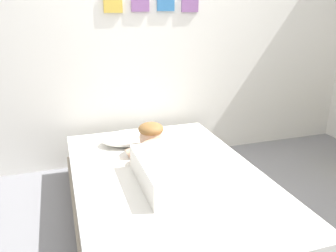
% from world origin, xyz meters
% --- Properties ---
extents(ground_plane, '(12.97, 12.97, 0.00)m').
position_xyz_m(ground_plane, '(0.00, 0.00, 0.00)').
color(ground_plane, gray).
extents(back_wall, '(4.49, 0.12, 2.50)m').
position_xyz_m(back_wall, '(-0.00, 1.42, 1.25)').
color(back_wall, silver).
rests_on(back_wall, ground).
extents(bed, '(1.35, 2.06, 0.38)m').
position_xyz_m(bed, '(-0.22, 0.23, 0.19)').
color(bed, gray).
rests_on(bed, ground).
extents(pillow, '(0.52, 0.32, 0.11)m').
position_xyz_m(pillow, '(-0.34, 0.87, 0.43)').
color(pillow, white).
rests_on(pillow, bed).
extents(person_lying, '(0.43, 0.92, 0.27)m').
position_xyz_m(person_lying, '(-0.24, 0.23, 0.48)').
color(person_lying, white).
rests_on(person_lying, bed).
extents(coffee_cup, '(0.12, 0.09, 0.07)m').
position_xyz_m(coffee_cup, '(-0.10, 0.60, 0.42)').
color(coffee_cup, teal).
rests_on(coffee_cup, bed).
extents(cell_phone, '(0.07, 0.14, 0.01)m').
position_xyz_m(cell_phone, '(-0.09, 0.25, 0.38)').
color(cell_phone, black).
rests_on(cell_phone, bed).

